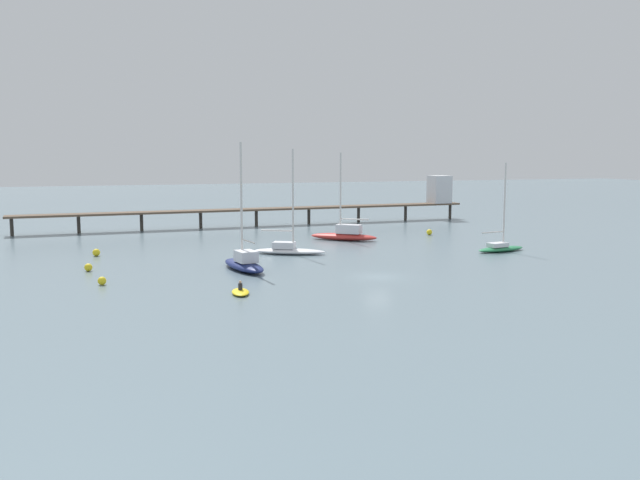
# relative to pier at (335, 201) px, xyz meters

# --- Properties ---
(ground_plane) EXTENTS (400.00, 400.00, 0.00)m
(ground_plane) POSITION_rel_pier_xyz_m (-13.60, -48.60, -3.66)
(ground_plane) COLOR slate
(pier) EXTENTS (73.38, 6.15, 7.64)m
(pier) POSITION_rel_pier_xyz_m (0.00, 0.00, 0.00)
(pier) COLOR brown
(pier) RESTS_ON ground_plane
(sailboat_white) EXTENTS (8.46, 6.04, 12.06)m
(sailboat_white) POSITION_rel_pier_xyz_m (-17.38, -31.63, -2.99)
(sailboat_white) COLOR white
(sailboat_white) RESTS_ON ground_plane
(sailboat_green) EXTENTS (7.02, 3.18, 10.48)m
(sailboat_green) POSITION_rel_pier_xyz_m (6.95, -37.76, -3.05)
(sailboat_green) COLOR #287F4C
(sailboat_green) RESTS_ON ground_plane
(sailboat_navy) EXTENTS (3.69, 8.75, 12.67)m
(sailboat_navy) POSITION_rel_pier_xyz_m (-24.70, -40.85, -2.86)
(sailboat_navy) COLOR navy
(sailboat_navy) RESTS_ON ground_plane
(sailboat_red) EXTENTS (8.67, 7.60, 11.64)m
(sailboat_red) POSITION_rel_pier_xyz_m (-6.68, -21.82, -2.82)
(sailboat_red) COLOR red
(sailboat_red) RESTS_ON ground_plane
(dinghy_yellow) EXTENTS (1.87, 3.32, 1.14)m
(dinghy_yellow) POSITION_rel_pier_xyz_m (-27.61, -52.31, -3.46)
(dinghy_yellow) COLOR yellow
(dinghy_yellow) RESTS_ON ground_plane
(mooring_buoy_far) EXTENTS (0.75, 0.75, 0.75)m
(mooring_buoy_far) POSITION_rel_pier_xyz_m (-38.34, -44.45, -3.29)
(mooring_buoy_far) COLOR yellow
(mooring_buoy_far) RESTS_ON ground_plane
(mooring_buoy_near) EXTENTS (0.78, 0.78, 0.78)m
(mooring_buoy_near) POSITION_rel_pier_xyz_m (-39.40, -36.50, -3.27)
(mooring_buoy_near) COLOR yellow
(mooring_buoy_near) RESTS_ON ground_plane
(mooring_buoy_outer) EXTENTS (0.84, 0.84, 0.84)m
(mooring_buoy_outer) POSITION_rel_pier_xyz_m (-38.44, -26.18, -3.24)
(mooring_buoy_outer) COLOR yellow
(mooring_buoy_outer) RESTS_ON ground_plane
(mooring_buoy_inner) EXTENTS (0.81, 0.81, 0.81)m
(mooring_buoy_inner) POSITION_rel_pier_xyz_m (6.81, -20.19, -3.26)
(mooring_buoy_inner) COLOR yellow
(mooring_buoy_inner) RESTS_ON ground_plane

